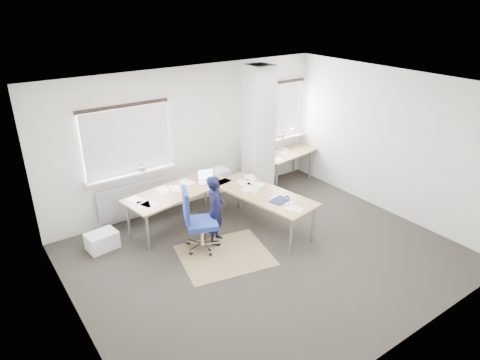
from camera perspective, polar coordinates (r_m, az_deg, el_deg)
ground at (r=7.30m, az=3.54°, el=-10.01°), size 6.00×6.00×0.00m
room_shell at (r=6.93m, az=2.74°, el=4.31°), size 6.04×5.04×2.82m
floor_mat at (r=7.29m, az=-2.03°, el=-9.99°), size 1.68×1.51×0.01m
white_crate at (r=7.76m, az=-17.91°, el=-7.71°), size 0.54×0.41×0.30m
desk_main at (r=7.83m, az=-2.38°, el=-1.67°), size 2.82×2.63×0.96m
desk_side at (r=9.76m, az=6.15°, el=3.49°), size 1.49×0.91×1.22m
task_chair at (r=7.33m, az=-5.40°, el=-7.02°), size 0.66×0.64×1.13m
person at (r=7.37m, az=-3.24°, el=-3.99°), size 0.54×0.52×1.25m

